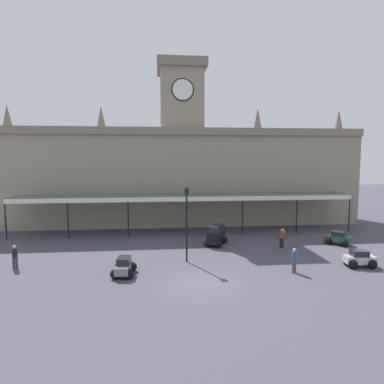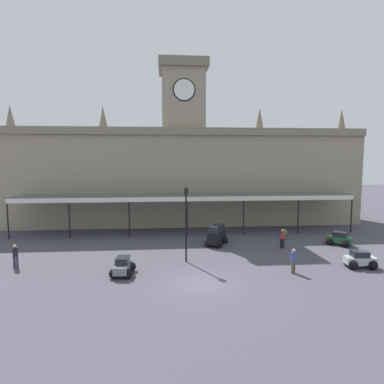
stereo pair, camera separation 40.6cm
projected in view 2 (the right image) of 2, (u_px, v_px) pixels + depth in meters
name	position (u px, v px, depth m)	size (l,w,h in m)	color
ground_plane	(202.00, 283.00, 20.20)	(140.00, 140.00, 0.00)	#464350
station_building	(183.00, 172.00, 38.90)	(40.58, 6.87, 18.52)	gray
entrance_canopy	(186.00, 196.00, 33.53)	(34.13, 3.26, 3.93)	#38564C
car_green_sedan	(339.00, 239.00, 28.98)	(2.22, 2.22, 1.19)	#1E512D
car_grey_sedan	(123.00, 267.00, 21.61)	(1.62, 2.11, 1.19)	slate
car_silver_sedan	(360.00, 260.00, 23.06)	(2.13, 1.65, 1.19)	#B2B5BA
car_black_van	(216.00, 236.00, 28.95)	(2.28, 2.59, 1.77)	black
pedestrian_beside_cars	(282.00, 238.00, 27.98)	(0.34, 0.36, 1.67)	black
pedestrian_crossing_forecourt	(294.00, 260.00, 21.87)	(0.34, 0.34, 1.67)	brown
pedestrian_near_entrance	(15.00, 255.00, 22.94)	(0.39, 0.34, 1.67)	#3F384C
victorian_lamppost	(186.00, 216.00, 24.02)	(0.30, 0.30, 5.59)	black
planter_by_canopy	(284.00, 234.00, 31.08)	(0.60, 0.60, 0.96)	#47423D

